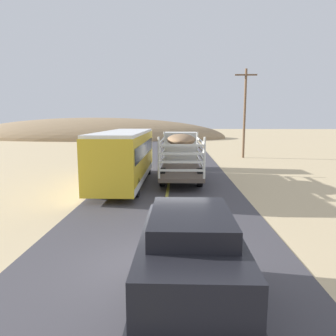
{
  "coord_description": "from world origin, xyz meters",
  "views": [
    {
      "loc": [
        0.57,
        -7.68,
        3.94
      ],
      "look_at": [
        0.0,
        9.61,
        1.21
      ],
      "focal_mm": 33.19,
      "sensor_mm": 36.0,
      "label": 1
    }
  ],
  "objects_px": {
    "suv_near": "(190,272)",
    "bus": "(125,156)",
    "power_pole_mid": "(245,111)",
    "livestock_truck": "(181,149)"
  },
  "relations": [
    {
      "from": "suv_near",
      "to": "livestock_truck",
      "type": "relative_size",
      "value": 0.48
    },
    {
      "from": "bus",
      "to": "power_pole_mid",
      "type": "relative_size",
      "value": 1.12
    },
    {
      "from": "suv_near",
      "to": "livestock_truck",
      "type": "distance_m",
      "value": 17.12
    },
    {
      "from": "suv_near",
      "to": "bus",
      "type": "xyz_separation_m",
      "value": [
        -3.47,
        13.19,
        0.6
      ]
    },
    {
      "from": "livestock_truck",
      "to": "bus",
      "type": "height_order",
      "value": "bus"
    },
    {
      "from": "suv_near",
      "to": "bus",
      "type": "relative_size",
      "value": 0.46
    },
    {
      "from": "livestock_truck",
      "to": "bus",
      "type": "distance_m",
      "value": 5.2
    },
    {
      "from": "livestock_truck",
      "to": "bus",
      "type": "bearing_deg",
      "value": -131.08
    },
    {
      "from": "power_pole_mid",
      "to": "suv_near",
      "type": "bearing_deg",
      "value": -103.61
    },
    {
      "from": "livestock_truck",
      "to": "power_pole_mid",
      "type": "bearing_deg",
      "value": 55.96
    }
  ]
}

